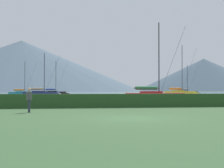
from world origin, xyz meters
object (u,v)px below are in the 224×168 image
Objects in this scene: sailboat_slip_4 at (23,94)px; person_seated_viewer at (29,98)px; sailboat_slip_0 at (186,93)px; sailboat_slip_8 at (54,93)px; sailboat_slip_3 at (42,94)px; sailboat_slip_7 at (155,96)px; sailboat_slip_10 at (180,93)px.

person_seated_viewer is at bearing -73.94° from sailboat_slip_4.
sailboat_slip_0 is 0.94× the size of sailboat_slip_8.
sailboat_slip_0 reaches higher than sailboat_slip_3.
sailboat_slip_7 reaches higher than sailboat_slip_3.
sailboat_slip_10 reaches higher than sailboat_slip_8.
person_seated_viewer is at bearing -105.16° from sailboat_slip_10.
sailboat_slip_7 reaches higher than person_seated_viewer.
person_seated_viewer is at bearing -80.68° from sailboat_slip_8.
sailboat_slip_10 reaches higher than sailboat_slip_0.
sailboat_slip_3 is 1.06× the size of sailboat_slip_4.
sailboat_slip_8 reaches higher than sailboat_slip_0.
sailboat_slip_0 reaches higher than person_seated_viewer.
sailboat_slip_3 is at bearing -85.04° from sailboat_slip_8.
sailboat_slip_4 is at bearing 84.86° from person_seated_viewer.
sailboat_slip_4 is 0.85× the size of sailboat_slip_7.
sailboat_slip_7 reaches higher than sailboat_slip_8.
sailboat_slip_4 is at bearing 124.85° from sailboat_slip_3.
sailboat_slip_0 is 5.61× the size of person_seated_viewer.
person_seated_viewer is (-40.57, -74.49, 0.31)m from sailboat_slip_0.
person_seated_viewer is at bearing -121.40° from sailboat_slip_7.
sailboat_slip_7 reaches higher than sailboat_slip_0.
sailboat_slip_7 is at bearing -66.09° from sailboat_slip_8.
sailboat_slip_0 is 62.91m from sailboat_slip_7.
sailboat_slip_8 is (7.37, 10.29, 0.06)m from sailboat_slip_4.
sailboat_slip_10 is 64.79m from person_seated_viewer.
sailboat_slip_3 reaches higher than sailboat_slip_4.
sailboat_slip_0 is 20.06m from sailboat_slip_10.
sailboat_slip_10 is at bearing -104.02° from sailboat_slip_0.
sailboat_slip_0 is at bearing 48.30° from sailboat_slip_3.
sailboat_slip_0 is 51.38m from sailboat_slip_3.
sailboat_slip_8 is at bearing 63.36° from sailboat_slip_4.
sailboat_slip_3 reaches higher than person_seated_viewer.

